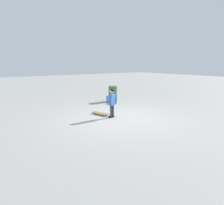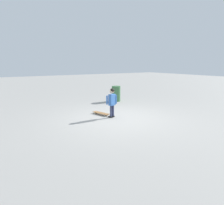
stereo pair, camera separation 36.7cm
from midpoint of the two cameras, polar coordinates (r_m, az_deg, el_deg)
name	(u,v)px [view 1 (the left image)]	position (r m, az deg, el deg)	size (l,w,h in m)	color
ground_plane	(120,118)	(6.90, 0.99, -4.68)	(50.00, 50.00, 0.00)	gray
child_person	(112,100)	(6.86, -1.54, 0.86)	(0.40, 0.23, 1.06)	#2D3351
skateboard	(100,113)	(7.35, -4.87, -3.21)	(0.40, 0.76, 0.07)	olive
trash_bin	(113,94)	(9.89, -0.80, 2.64)	(0.44, 0.44, 0.78)	#38663D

